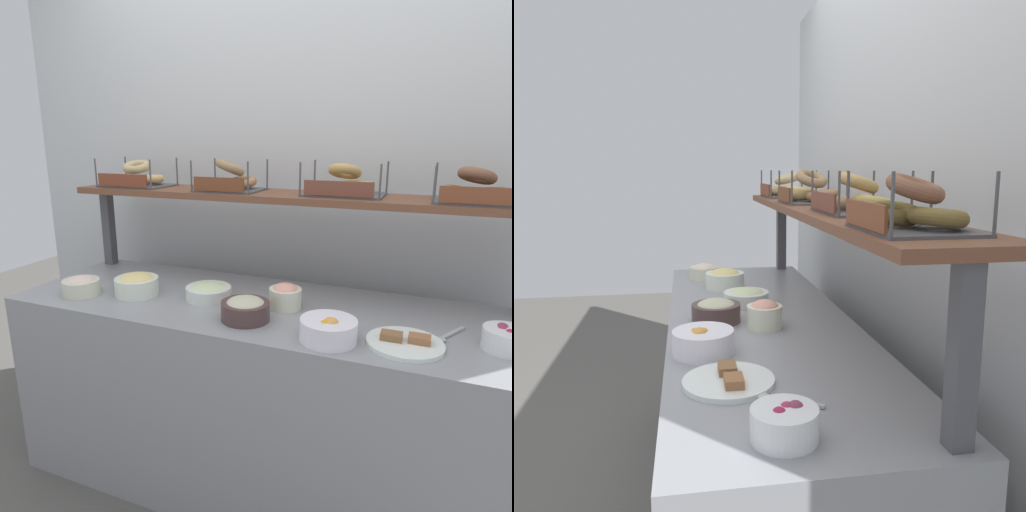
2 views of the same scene
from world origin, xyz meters
The scene contains 18 objects.
back_wall centered at (0.00, 0.55, 1.20)m, with size 3.29×0.06×2.40m, color silver.
deli_counter centered at (0.00, 0.00, 0.42)m, with size 2.09×0.70×0.85m, color gray.
shelf_riser_left centered at (-0.98, 0.27, 1.05)m, with size 0.05×0.05×0.40m, color #4C4C51.
shelf_riser_right centered at (0.98, 0.27, 1.05)m, with size 0.05×0.05×0.40m, color #4C4C51.
upper_shelf centered at (0.00, 0.27, 1.26)m, with size 2.05×0.32×0.03m, color brown.
bowl_scallion_spread centered at (-0.22, -0.03, 0.88)m, with size 0.19×0.19×0.07m.
bowl_fruit_salad centered at (0.34, -0.23, 0.89)m, with size 0.19×0.19×0.09m.
bowl_potato_salad centered at (-0.77, -0.18, 0.89)m, with size 0.16×0.16×0.08m.
bowl_lox_spread centered at (0.11, 0.00, 0.90)m, with size 0.13×0.13×0.10m.
bowl_beet_salad centered at (0.89, -0.08, 0.89)m, with size 0.15×0.15×0.08m.
bowl_egg_salad centered at (-0.54, -0.09, 0.90)m, with size 0.19×0.19×0.10m.
bowl_tuna_salad centered at (0.01, -0.17, 0.89)m, with size 0.19×0.19×0.09m.
serving_plate_white centered at (0.59, -0.17, 0.86)m, with size 0.25×0.25×0.04m.
serving_spoon_near_plate centered at (0.71, -0.06, 0.86)m, with size 0.11×0.16×0.01m.
bagel_basket_plain centered at (-0.77, 0.26, 1.32)m, with size 0.33×0.26×0.14m.
bagel_basket_everything centered at (-0.25, 0.26, 1.33)m, with size 0.29×0.25×0.15m.
bagel_basket_sesame centered at (0.27, 0.29, 1.33)m, with size 0.33×0.24×0.14m.
bagel_basket_cinnamon_raisin centered at (0.77, 0.25, 1.33)m, with size 0.29×0.26×0.14m.
Camera 2 is at (1.88, -0.28, 1.42)m, focal length 35.45 mm.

